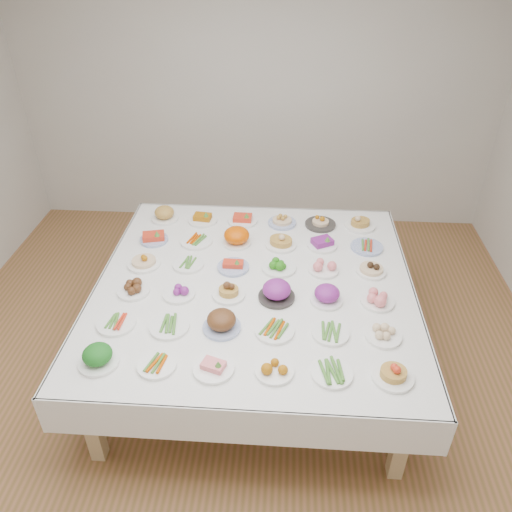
# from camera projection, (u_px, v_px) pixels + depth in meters

# --- Properties ---
(room_envelope) EXTENTS (5.02, 5.02, 2.81)m
(room_envelope) POSITION_uv_depth(u_px,v_px,m) (227.00, 151.00, 2.81)
(room_envelope) COLOR #955F3E
(room_envelope) RESTS_ON ground
(display_table) EXTENTS (2.28, 2.28, 0.75)m
(display_table) POSITION_uv_depth(u_px,v_px,m) (255.00, 290.00, 3.62)
(display_table) COLOR white
(display_table) RESTS_ON ground
(dish_0) EXTENTS (0.27, 0.27, 0.15)m
(dish_0) POSITION_uv_depth(u_px,v_px,m) (97.00, 354.00, 2.89)
(dish_0) COLOR white
(dish_0) RESTS_ON display_table
(dish_1) EXTENTS (0.23, 0.23, 0.05)m
(dish_1) POSITION_uv_depth(u_px,v_px,m) (157.00, 364.00, 2.90)
(dish_1) COLOR white
(dish_1) RESTS_ON display_table
(dish_2) EXTENTS (0.24, 0.24, 0.10)m
(dish_2) POSITION_uv_depth(u_px,v_px,m) (213.00, 366.00, 2.87)
(dish_2) COLOR white
(dish_2) RESTS_ON display_table
(dish_3) EXTENTS (0.22, 0.22, 0.10)m
(dish_3) POSITION_uv_depth(u_px,v_px,m) (274.00, 367.00, 2.85)
(dish_3) COLOR white
(dish_3) RESTS_ON display_table
(dish_4) EXTENTS (0.24, 0.24, 0.06)m
(dish_4) POSITION_uv_depth(u_px,v_px,m) (332.00, 372.00, 2.84)
(dish_4) COLOR white
(dish_4) RESTS_ON display_table
(dish_5) EXTENTS (0.24, 0.24, 0.13)m
(dish_5) POSITION_uv_depth(u_px,v_px,m) (394.00, 371.00, 2.80)
(dish_5) COLOR white
(dish_5) RESTS_ON display_table
(dish_6) EXTENTS (0.25, 0.25, 0.05)m
(dish_6) POSITION_uv_depth(u_px,v_px,m) (116.00, 322.00, 3.20)
(dish_6) COLOR white
(dish_6) RESTS_ON display_table
(dish_7) EXTENTS (0.25, 0.25, 0.06)m
(dish_7) POSITION_uv_depth(u_px,v_px,m) (169.00, 325.00, 3.17)
(dish_7) COLOR white
(dish_7) RESTS_ON display_table
(dish_8) EXTENTS (0.24, 0.24, 0.14)m
(dish_8) POSITION_uv_depth(u_px,v_px,m) (222.00, 321.00, 3.14)
(dish_8) COLOR #4C66B2
(dish_8) RESTS_ON display_table
(dish_9) EXTENTS (0.25, 0.25, 0.06)m
(dish_9) POSITION_uv_depth(u_px,v_px,m) (275.00, 329.00, 3.14)
(dish_9) COLOR white
(dish_9) RESTS_ON display_table
(dish_10) EXTENTS (0.23, 0.23, 0.06)m
(dish_10) POSITION_uv_depth(u_px,v_px,m) (331.00, 332.00, 3.12)
(dish_10) COLOR white
(dish_10) RESTS_ON display_table
(dish_11) EXTENTS (0.22, 0.22, 0.10)m
(dish_11) POSITION_uv_depth(u_px,v_px,m) (384.00, 332.00, 3.08)
(dish_11) COLOR white
(dish_11) RESTS_ON display_table
(dish_12) EXTENTS (0.22, 0.22, 0.09)m
(dish_12) POSITION_uv_depth(u_px,v_px,m) (133.00, 288.00, 3.47)
(dish_12) COLOR white
(dish_12) RESTS_ON display_table
(dish_13) EXTENTS (0.23, 0.23, 0.09)m
(dish_13) POSITION_uv_depth(u_px,v_px,m) (179.00, 291.00, 3.44)
(dish_13) COLOR white
(dish_13) RESTS_ON display_table
(dish_14) EXTENTS (0.22, 0.22, 0.12)m
(dish_14) POSITION_uv_depth(u_px,v_px,m) (229.00, 290.00, 3.42)
(dish_14) COLOR white
(dish_14) RESTS_ON display_table
(dish_15) EXTENTS (0.28, 0.28, 0.16)m
(dish_15) POSITION_uv_depth(u_px,v_px,m) (277.00, 289.00, 3.39)
(dish_15) COLOR #2F2C2A
(dish_15) RESTS_ON display_table
(dish_16) EXTENTS (0.22, 0.22, 0.12)m
(dish_16) POSITION_uv_depth(u_px,v_px,m) (327.00, 295.00, 3.38)
(dish_16) COLOR white
(dish_16) RESTS_ON display_table
(dish_17) EXTENTS (0.23, 0.23, 0.11)m
(dish_17) POSITION_uv_depth(u_px,v_px,m) (378.00, 297.00, 3.36)
(dish_17) COLOR white
(dish_17) RESTS_ON display_table
(dish_18) EXTENTS (0.24, 0.24, 0.14)m
(dish_18) POSITION_uv_depth(u_px,v_px,m) (143.00, 258.00, 3.73)
(dish_18) COLOR white
(dish_18) RESTS_ON display_table
(dish_19) EXTENTS (0.23, 0.23, 0.05)m
(dish_19) POSITION_uv_depth(u_px,v_px,m) (188.00, 263.00, 3.75)
(dish_19) COLOR white
(dish_19) RESTS_ON display_table
(dish_20) EXTENTS (0.23, 0.23, 0.09)m
(dish_20) POSITION_uv_depth(u_px,v_px,m) (233.00, 265.00, 3.71)
(dish_20) COLOR #4C66B2
(dish_20) RESTS_ON display_table
(dish_21) EXTENTS (0.25, 0.25, 0.11)m
(dish_21) POSITION_uv_depth(u_px,v_px,m) (279.00, 264.00, 3.70)
(dish_21) COLOR white
(dish_21) RESTS_ON display_table
(dish_22) EXTENTS (0.22, 0.22, 0.10)m
(dish_22) POSITION_uv_depth(u_px,v_px,m) (324.00, 266.00, 3.67)
(dish_22) COLOR white
(dish_22) RESTS_ON display_table
(dish_23) EXTENTS (0.23, 0.23, 0.12)m
(dish_23) POSITION_uv_depth(u_px,v_px,m) (372.00, 266.00, 3.65)
(dish_23) COLOR white
(dish_23) RESTS_ON display_table
(dish_24) EXTENTS (0.22, 0.22, 0.11)m
(dish_24) POSITION_uv_depth(u_px,v_px,m) (154.00, 236.00, 4.02)
(dish_24) COLOR #4C66B2
(dish_24) RESTS_ON display_table
(dish_25) EXTENTS (0.25, 0.25, 0.05)m
(dish_25) POSITION_uv_depth(u_px,v_px,m) (196.00, 240.00, 4.01)
(dish_25) COLOR white
(dish_25) RESTS_ON display_table
(dish_26) EXTENTS (0.23, 0.23, 0.15)m
(dish_26) POSITION_uv_depth(u_px,v_px,m) (237.00, 236.00, 3.97)
(dish_26) COLOR white
(dish_26) RESTS_ON display_table
(dish_27) EXTENTS (0.27, 0.26, 0.15)m
(dish_27) POSITION_uv_depth(u_px,v_px,m) (281.00, 238.00, 3.95)
(dish_27) COLOR white
(dish_27) RESTS_ON display_table
(dish_28) EXTENTS (0.24, 0.24, 0.11)m
(dish_28) POSITION_uv_depth(u_px,v_px,m) (322.00, 242.00, 3.95)
(dish_28) COLOR white
(dish_28) RESTS_ON display_table
(dish_29) EXTENTS (0.25, 0.25, 0.06)m
(dish_29) POSITION_uv_depth(u_px,v_px,m) (367.00, 246.00, 3.94)
(dish_29) COLOR #4C66B2
(dish_29) RESTS_ON display_table
(dish_30) EXTENTS (0.23, 0.23, 0.14)m
(dish_30) POSITION_uv_depth(u_px,v_px,m) (164.00, 213.00, 4.29)
(dish_30) COLOR white
(dish_30) RESTS_ON display_table
(dish_31) EXTENTS (0.25, 0.25, 0.11)m
(dish_31) POSITION_uv_depth(u_px,v_px,m) (203.00, 217.00, 4.28)
(dish_31) COLOR white
(dish_31) RESTS_ON display_table
(dish_32) EXTENTS (0.25, 0.25, 0.11)m
(dish_32) POSITION_uv_depth(u_px,v_px,m) (243.00, 217.00, 4.27)
(dish_32) COLOR white
(dish_32) RESTS_ON display_table
(dish_33) EXTENTS (0.23, 0.23, 0.12)m
(dish_33) POSITION_uv_depth(u_px,v_px,m) (282.00, 219.00, 4.24)
(dish_33) COLOR #4C66B2
(dish_33) RESTS_ON display_table
(dish_34) EXTENTS (0.26, 0.26, 0.14)m
(dish_34) POSITION_uv_depth(u_px,v_px,m) (321.00, 219.00, 4.21)
(dish_34) COLOR #2F2C2A
(dish_34) RESTS_ON display_table
(dish_35) EXTENTS (0.29, 0.28, 0.16)m
(dish_35) POSITION_uv_depth(u_px,v_px,m) (361.00, 219.00, 4.19)
(dish_35) COLOR white
(dish_35) RESTS_ON display_table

